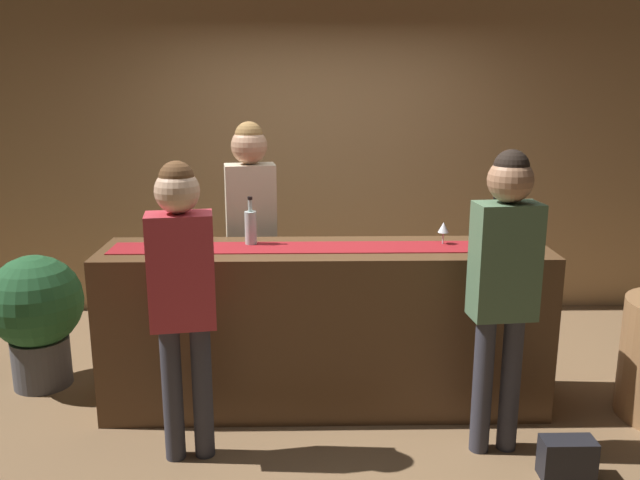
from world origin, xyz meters
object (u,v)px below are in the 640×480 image
object	(u,v)px
potted_plant_tall	(36,312)
wine_bottle_green	(494,226)
wine_glass_near_customer	(443,228)
customer_browsing	(182,282)
wine_bottle_clear	(251,227)
customer_sipping	(504,271)
handbag	(567,458)
wine_glass_mid_counter	(198,231)
bartender	(251,218)

from	to	relation	value
potted_plant_tall	wine_bottle_green	bearing A→B (deg)	-4.08
wine_glass_near_customer	customer_browsing	world-z (taller)	customer_browsing
wine_bottle_clear	customer_sipping	world-z (taller)	customer_sipping
customer_browsing	handbag	size ratio (longest dim) A/B	5.89
customer_sipping	customer_browsing	size ratio (longest dim) A/B	1.03
potted_plant_tall	wine_bottle_clear	bearing A→B (deg)	-8.47
wine_bottle_clear	wine_glass_near_customer	distance (m)	1.19
wine_glass_near_customer	wine_glass_mid_counter	bearing A→B (deg)	-178.33
wine_bottle_green	wine_bottle_clear	size ratio (longest dim) A/B	1.00
wine_bottle_green	wine_bottle_clear	distance (m)	1.52
potted_plant_tall	handbag	bearing A→B (deg)	-20.06
customer_sipping	wine_bottle_green	bearing A→B (deg)	74.16
bartender	customer_sipping	distance (m)	1.84
wine_glass_mid_counter	potted_plant_tall	bearing A→B (deg)	165.88
customer_sipping	potted_plant_tall	bearing A→B (deg)	157.51
wine_bottle_green	wine_glass_near_customer	xyz separation A→B (m)	(-0.32, -0.03, -0.01)
customer_sipping	bartender	bearing A→B (deg)	135.88
wine_bottle_green	wine_glass_near_customer	bearing A→B (deg)	-174.34
bartender	potted_plant_tall	size ratio (longest dim) A/B	1.94
customer_browsing	potted_plant_tall	size ratio (longest dim) A/B	1.81
customer_browsing	wine_glass_mid_counter	bearing A→B (deg)	81.99
wine_glass_mid_counter	customer_browsing	distance (m)	0.64
handbag	wine_glass_mid_counter	bearing A→B (deg)	156.74
bartender	wine_bottle_green	bearing A→B (deg)	153.58
wine_glass_near_customer	bartender	world-z (taller)	bartender
wine_glass_mid_counter	potted_plant_tall	xyz separation A→B (m)	(-1.15, 0.29, -0.62)
customer_browsing	handbag	bearing A→B (deg)	-15.88
wine_glass_mid_counter	potted_plant_tall	distance (m)	1.33
bartender	handbag	bearing A→B (deg)	131.58
wine_glass_mid_counter	bartender	size ratio (longest dim) A/B	0.08
wine_bottle_green	wine_glass_near_customer	world-z (taller)	wine_bottle_green
wine_bottle_green	bartender	xyz separation A→B (m)	(-1.55, 0.48, -0.05)
wine_glass_near_customer	wine_bottle_clear	bearing A→B (deg)	178.72
bartender	customer_sipping	size ratio (longest dim) A/B	1.04
wine_glass_near_customer	handbag	world-z (taller)	wine_glass_near_customer
wine_bottle_green	bartender	world-z (taller)	bartender
wine_glass_mid_counter	customer_browsing	size ratio (longest dim) A/B	0.09
wine_bottle_green	potted_plant_tall	xyz separation A→B (m)	(-2.98, 0.21, -0.62)
potted_plant_tall	handbag	size ratio (longest dim) A/B	3.25
handbag	wine_bottle_clear	bearing A→B (deg)	151.15
wine_bottle_green	customer_browsing	xyz separation A→B (m)	(-1.82, -0.70, -0.14)
wine_glass_near_customer	handbag	size ratio (longest dim) A/B	0.51
wine_bottle_clear	potted_plant_tall	size ratio (longest dim) A/B	0.33
wine_glass_near_customer	handbag	distance (m)	1.47
wine_glass_mid_counter	customer_sipping	bearing A→B (deg)	-18.87
customer_browsing	handbag	distance (m)	2.22
wine_bottle_green	bartender	size ratio (longest dim) A/B	0.17
wine_bottle_green	bartender	bearing A→B (deg)	162.68
wine_glass_near_customer	potted_plant_tall	xyz separation A→B (m)	(-2.66, 0.24, -0.62)
wine_bottle_green	handbag	size ratio (longest dim) A/B	1.08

